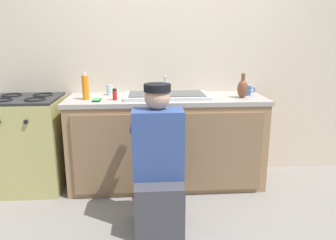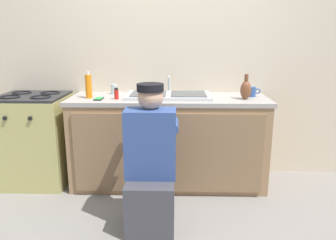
% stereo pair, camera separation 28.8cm
% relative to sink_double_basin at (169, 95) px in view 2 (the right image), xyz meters
% --- Properties ---
extents(ground_plane, '(12.00, 12.00, 0.00)m').
position_rel_sink_double_basin_xyz_m(ground_plane, '(0.00, -0.30, -0.90)').
color(ground_plane, gray).
extents(back_wall, '(6.00, 0.10, 2.50)m').
position_rel_sink_double_basin_xyz_m(back_wall, '(0.00, 0.35, 0.35)').
color(back_wall, beige).
rests_on(back_wall, ground_plane).
extents(counter_cabinet, '(1.85, 0.62, 0.84)m').
position_rel_sink_double_basin_xyz_m(counter_cabinet, '(0.00, -0.01, -0.48)').
color(counter_cabinet, '#997551').
rests_on(counter_cabinet, ground_plane).
extents(countertop, '(1.89, 0.62, 0.04)m').
position_rel_sink_double_basin_xyz_m(countertop, '(0.00, -0.00, -0.04)').
color(countertop, '#9E9993').
rests_on(countertop, counter_cabinet).
extents(sink_double_basin, '(0.80, 0.44, 0.19)m').
position_rel_sink_double_basin_xyz_m(sink_double_basin, '(0.00, 0.00, 0.00)').
color(sink_double_basin, silver).
rests_on(sink_double_basin, countertop).
extents(stove_range, '(0.65, 0.62, 0.90)m').
position_rel_sink_double_basin_xyz_m(stove_range, '(-1.33, -0.00, -0.45)').
color(stove_range, tan).
rests_on(stove_range, ground_plane).
extents(plumber_person, '(0.42, 0.61, 1.10)m').
position_rel_sink_double_basin_xyz_m(plumber_person, '(-0.12, -0.78, -0.44)').
color(plumber_person, '#3F3F47').
rests_on(plumber_person, ground_plane).
extents(soap_bottle_orange, '(0.06, 0.06, 0.25)m').
position_rel_sink_double_basin_xyz_m(soap_bottle_orange, '(-0.75, -0.07, 0.09)').
color(soap_bottle_orange, orange).
rests_on(soap_bottle_orange, countertop).
extents(cell_phone, '(0.07, 0.14, 0.01)m').
position_rel_sink_double_basin_xyz_m(cell_phone, '(-0.64, -0.13, -0.01)').
color(cell_phone, black).
rests_on(cell_phone, countertop).
extents(vase_decorative, '(0.10, 0.10, 0.23)m').
position_rel_sink_double_basin_xyz_m(vase_decorative, '(0.71, -0.09, 0.07)').
color(vase_decorative, brown).
rests_on(vase_decorative, countertop).
extents(coffee_mug, '(0.13, 0.08, 0.09)m').
position_rel_sink_double_basin_xyz_m(coffee_mug, '(0.80, 0.05, 0.03)').
color(coffee_mug, '#335699').
rests_on(coffee_mug, countertop).
extents(water_glass, '(0.06, 0.06, 0.10)m').
position_rel_sink_double_basin_xyz_m(water_glass, '(-0.55, 0.17, 0.03)').
color(water_glass, '#ADC6CC').
rests_on(water_glass, countertop).
extents(spice_bottle_red, '(0.04, 0.04, 0.10)m').
position_rel_sink_double_basin_xyz_m(spice_bottle_red, '(-0.48, -0.11, 0.03)').
color(spice_bottle_red, red).
rests_on(spice_bottle_red, countertop).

